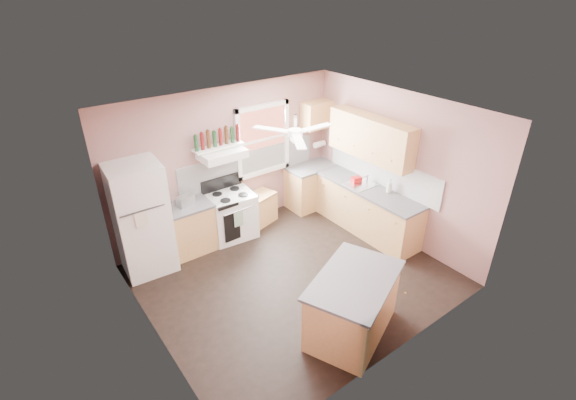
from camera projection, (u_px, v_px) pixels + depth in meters
floor at (294, 276)px, 6.80m from camera, size 4.50×4.50×0.00m
ceiling at (295, 115)px, 5.51m from camera, size 4.50×4.50×0.00m
wall_back at (227, 161)px, 7.58m from camera, size 4.50×0.05×2.70m
wall_right at (397, 166)px, 7.35m from camera, size 0.05×4.00×2.70m
wall_left at (143, 259)px, 4.96m from camera, size 0.05×4.00×2.70m
backsplash_back at (250, 164)px, 7.87m from camera, size 2.90×0.03×0.55m
backsplash_right at (381, 170)px, 7.62m from camera, size 0.03×2.60×0.55m
window_view at (262, 140)px, 7.83m from camera, size 1.00×0.02×1.20m
window_frame at (263, 140)px, 7.81m from camera, size 1.16×0.07×1.36m
refrigerator at (141, 219)px, 6.58m from camera, size 0.84×0.82×1.87m
base_cabinet_left at (186, 230)px, 7.23m from camera, size 0.90×0.60×0.86m
counter_left at (183, 207)px, 7.02m from camera, size 0.92×0.62×0.04m
toaster at (186, 200)px, 7.00m from camera, size 0.31×0.21×0.18m
stove at (232, 215)px, 7.66m from camera, size 0.87×0.72×0.86m
range_hood at (222, 154)px, 7.14m from camera, size 0.78×0.50×0.14m
bottle_shelf at (218, 147)px, 7.17m from camera, size 0.90×0.26×0.03m
cart at (260, 208)px, 8.14m from camera, size 0.70×0.56×0.61m
base_cabinet_corner at (311, 187)px, 8.71m from camera, size 1.00×0.60×0.86m
base_cabinet_right at (367, 210)px, 7.83m from camera, size 0.60×2.20×0.86m
counter_corner at (312, 167)px, 8.50m from camera, size 1.02×0.62×0.04m
counter_right at (369, 189)px, 7.61m from camera, size 0.62×2.22×0.04m
sink at (361, 185)px, 7.74m from camera, size 0.55×0.45×0.03m
faucet at (367, 179)px, 7.79m from camera, size 0.03×0.03×0.14m
upper_cabinet_right at (371, 138)px, 7.39m from camera, size 0.33×1.80×0.76m
upper_cabinet_corner at (317, 115)px, 8.21m from camera, size 0.60×0.33×0.52m
paper_towel at (319, 144)px, 8.60m from camera, size 0.26×0.12×0.12m
island at (352, 306)px, 5.56m from camera, size 1.55×1.30×0.86m
island_top at (355, 280)px, 5.34m from camera, size 1.65×1.40×0.04m
ceiling_fan_hub at (295, 133)px, 5.63m from camera, size 0.20×0.20×0.08m
soap_bottle at (389, 186)px, 7.39m from camera, size 0.13×0.13×0.26m
red_caddy at (356, 179)px, 7.81m from camera, size 0.20×0.15×0.10m
wine_bottles at (218, 138)px, 7.10m from camera, size 0.86×0.06×0.31m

